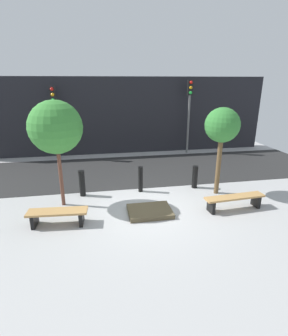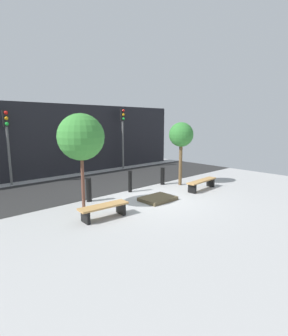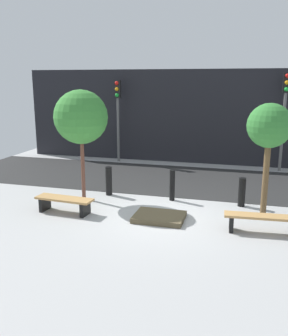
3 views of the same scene
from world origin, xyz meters
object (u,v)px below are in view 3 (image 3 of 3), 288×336
object	(u,v)px
bollard_center	(242,192)
bench_left	(64,202)
bollard_far_left	(109,181)
traffic_light_west	(118,106)
traffic_light_mid_west	(285,104)
bench_right	(265,220)
tree_behind_right_bench	(269,127)
bollard_left	(172,185)
tree_behind_left_bench	(81,117)
planter_bed	(159,217)

from	to	relation	value
bollard_center	bench_left	bearing A→B (deg)	-158.08
bollard_far_left	traffic_light_west	xyz separation A→B (m)	(-1.42, 4.99, 2.06)
traffic_light_west	traffic_light_mid_west	distance (m)	7.03
bench_left	traffic_light_west	xyz separation A→B (m)	(-0.82, 6.92, 2.21)
bench_right	tree_behind_right_bench	world-z (taller)	tree_behind_right_bench
bench_right	bollard_far_left	bearing A→B (deg)	153.83
tree_behind_right_bench	bollard_center	xyz separation A→B (m)	(-0.60, 0.63, -2.02)
bollard_left	bollard_center	size ratio (longest dim) A/B	1.12
bench_left	tree_behind_left_bench	bearing A→B (deg)	94.25
tree_behind_left_bench	traffic_light_mid_west	xyz separation A→B (m)	(6.22, 5.62, 0.14)
planter_bed	traffic_light_west	distance (m)	7.97
tree_behind_left_bench	bollard_center	size ratio (longest dim) A/B	3.93
bollard_far_left	bench_right	bearing A→B (deg)	-21.92
bollard_left	bollard_center	world-z (taller)	bollard_left
planter_bed	traffic_light_west	world-z (taller)	traffic_light_west
tree_behind_right_bench	bollard_left	xyz separation A→B (m)	(-2.70, 0.63, -1.97)
tree_behind_left_bench	bench_left	bearing A→B (deg)	-90.00
bench_left	bollard_far_left	world-z (taller)	bollard_far_left
planter_bed	traffic_light_mid_west	world-z (taller)	traffic_light_mid_west
bollard_far_left	traffic_light_mid_west	size ratio (longest dim) A/B	0.24
bench_left	tree_behind_left_bench	xyz separation A→B (m)	(0.00, 1.30, 2.26)
planter_bed	traffic_light_west	bearing A→B (deg)	117.62
planter_bed	traffic_light_mid_west	bearing A→B (deg)	62.38
tree_behind_left_bench	traffic_light_west	world-z (taller)	traffic_light_west
traffic_light_west	tree_behind_right_bench	bearing A→B (deg)	-42.14
bench_right	traffic_light_west	bearing A→B (deg)	127.68
tree_behind_left_bench	bench_right	bearing A→B (deg)	-13.51
bollard_left	traffic_light_mid_west	bearing A→B (deg)	54.83
bollard_left	traffic_light_west	bearing A→B (deg)	125.17
bench_right	bollard_center	xyz separation A→B (m)	(-0.60, 1.93, 0.10)
tree_behind_left_bench	traffic_light_mid_west	distance (m)	8.38
bench_right	bollard_left	distance (m)	3.32
tree_behind_right_bench	tree_behind_left_bench	bearing A→B (deg)	180.00
traffic_light_west	traffic_light_mid_west	bearing A→B (deg)	0.00
planter_bed	tree_behind_left_bench	distance (m)	3.84
tree_behind_left_bench	bollard_far_left	xyz separation A→B (m)	(0.60, 0.63, -2.10)
bench_left	bollard_left	bearing A→B (deg)	39.82
tree_behind_right_bench	bollard_far_left	bearing A→B (deg)	172.48
bollard_left	traffic_light_mid_west	size ratio (longest dim) A/B	0.24
bench_right	traffic_light_mid_west	size ratio (longest dim) A/B	0.50
bollard_far_left	traffic_light_mid_west	bearing A→B (deg)	41.63
planter_bed	tree_behind_right_bench	world-z (taller)	tree_behind_right_bench
bench_left	bollard_center	size ratio (longest dim) A/B	1.96
bollard_far_left	bollard_left	bearing A→B (deg)	0.00
bench_left	bollard_left	size ratio (longest dim) A/B	1.76
bench_left	bollard_center	distance (m)	5.17
bollard_left	traffic_light_mid_west	xyz separation A→B (m)	(3.52, 4.99, 2.23)
bench_left	tree_behind_right_bench	world-z (taller)	tree_behind_right_bench
planter_bed	bollard_far_left	bearing A→B (deg)	140.48
bollard_center	traffic_light_west	world-z (taller)	traffic_light_west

